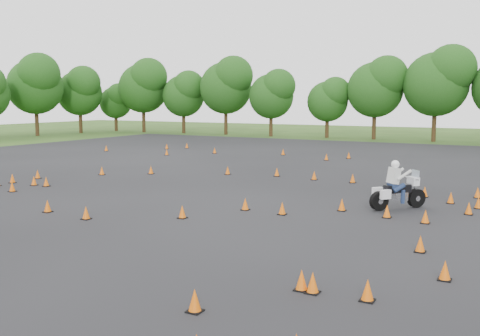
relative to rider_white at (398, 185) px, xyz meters
name	(u,v)px	position (x,y,z in m)	size (l,w,h in m)	color
ground	(190,211)	(-6.93, -4.07, -0.96)	(140.00, 140.00, 0.00)	#2D5119
asphalt_pad	(260,188)	(-6.93, 1.93, -0.96)	(62.00, 62.00, 0.00)	black
treeline	(429,95)	(-4.01, 31.10, 3.72)	(86.97, 32.47, 10.74)	#1C4614
traffic_cones	(245,187)	(-6.99, 0.55, -0.73)	(36.25, 32.71, 0.45)	#E55F09
rider_white	(398,185)	(0.00, 0.00, 0.00)	(2.48, 0.76, 1.92)	beige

